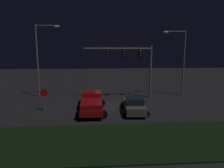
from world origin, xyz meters
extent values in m
plane|color=black|center=(0.00, 0.00, 0.00)|extent=(80.00, 80.00, 0.00)
cube|color=black|center=(0.00, -9.19, 0.05)|extent=(26.43, 6.02, 0.10)
cube|color=maroon|center=(-1.63, -2.67, 0.68)|extent=(2.09, 5.43, 0.55)
cube|color=maroon|center=(-1.65, -1.48, 1.38)|extent=(1.87, 1.93, 0.85)
cube|color=black|center=(-1.65, -1.48, 1.50)|extent=(1.78, 1.55, 0.51)
cube|color=maroon|center=(-1.62, -3.75, 1.18)|extent=(1.97, 3.06, 0.45)
cylinder|color=black|center=(-2.70, -0.74, 0.40)|extent=(0.80, 0.22, 0.80)
cylinder|color=black|center=(-0.64, -0.71, 0.40)|extent=(0.80, 0.22, 0.80)
cylinder|color=black|center=(-2.63, -4.63, 0.40)|extent=(0.80, 0.22, 0.80)
cylinder|color=black|center=(-0.57, -4.60, 0.40)|extent=(0.80, 0.22, 0.80)
cube|color=#514C47|center=(2.47, -2.94, 0.61)|extent=(2.05, 4.49, 0.70)
cube|color=black|center=(2.46, -3.19, 1.23)|extent=(1.71, 2.09, 0.55)
cylinder|color=black|center=(1.64, -1.39, 0.32)|extent=(0.64, 0.22, 0.64)
cylinder|color=black|center=(3.47, -1.50, 0.32)|extent=(0.64, 0.22, 0.64)
cylinder|color=black|center=(1.47, -4.38, 0.32)|extent=(0.64, 0.22, 0.64)
cylinder|color=black|center=(3.30, -4.48, 0.32)|extent=(0.64, 0.22, 0.64)
cylinder|color=slate|center=(5.58, 3.10, 3.25)|extent=(0.24, 0.24, 6.50)
cylinder|color=slate|center=(1.48, 3.10, 6.10)|extent=(8.20, 0.18, 0.18)
cube|color=black|center=(4.18, 3.10, 5.50)|extent=(0.32, 0.44, 0.95)
sphere|color=red|center=(4.18, 2.87, 5.80)|extent=(0.22, 0.22, 0.22)
sphere|color=#59380A|center=(4.18, 2.87, 5.50)|extent=(0.22, 0.22, 0.22)
sphere|color=#0C4719|center=(4.18, 2.87, 5.20)|extent=(0.22, 0.22, 0.22)
cube|color=black|center=(2.18, 3.10, 5.50)|extent=(0.32, 0.44, 0.95)
sphere|color=red|center=(2.18, 2.87, 5.80)|extent=(0.22, 0.22, 0.22)
sphere|color=#59380A|center=(2.18, 2.87, 5.50)|extent=(0.22, 0.22, 0.22)
sphere|color=#0C4719|center=(2.18, 2.87, 5.20)|extent=(0.22, 0.22, 0.22)
cube|color=black|center=(0.18, 3.10, 5.50)|extent=(0.32, 0.44, 0.95)
sphere|color=red|center=(0.18, 2.87, 5.80)|extent=(0.22, 0.22, 0.22)
sphere|color=#59380A|center=(0.18, 2.87, 5.50)|extent=(0.22, 0.22, 0.22)
sphere|color=#0C4719|center=(0.18, 2.87, 5.20)|extent=(0.22, 0.22, 0.22)
cylinder|color=slate|center=(-8.42, 4.29, 4.49)|extent=(0.20, 0.20, 8.99)
cylinder|color=slate|center=(-7.14, 4.29, 8.84)|extent=(2.56, 0.12, 0.12)
ellipsoid|color=#F9CC72|center=(-5.86, 4.29, 8.74)|extent=(0.70, 0.44, 0.30)
cylinder|color=slate|center=(10.07, 3.81, 4.17)|extent=(0.20, 0.20, 8.34)
cylinder|color=slate|center=(8.82, 3.81, 8.19)|extent=(2.50, 0.12, 0.12)
ellipsoid|color=#F9CC72|center=(7.57, 3.81, 8.09)|extent=(0.70, 0.44, 0.30)
cylinder|color=slate|center=(-6.32, -1.77, 1.10)|extent=(0.07, 0.07, 2.20)
cylinder|color=#B20C0F|center=(-6.32, -1.80, 1.85)|extent=(0.76, 0.03, 0.76)
camera|label=1|loc=(-1.07, -22.17, 6.22)|focal=33.32mm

